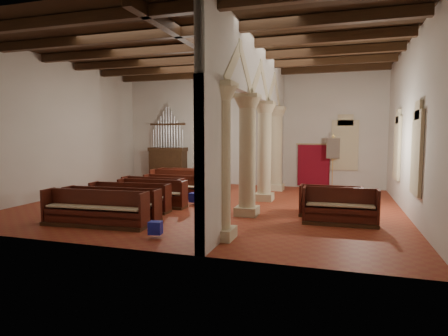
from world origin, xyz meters
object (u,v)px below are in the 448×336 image
pipe_organ (168,159)px  processional_banner (332,174)px  lectern (202,176)px  nave_pew_0 (95,214)px  aisle_pew_0 (340,212)px

pipe_organ → processional_banner: (8.96, -0.43, -0.53)m
pipe_organ → lectern: (2.04, -0.01, -0.91)m
pipe_organ → nave_pew_0: pipe_organ is taller
pipe_organ → lectern: 2.23m
processional_banner → nave_pew_0: processional_banner is taller
lectern → nave_pew_0: 9.80m
lectern → aisle_pew_0: aisle_pew_0 is taller
pipe_organ → nave_pew_0: 10.12m
lectern → aisle_pew_0: 10.38m
pipe_organ → lectern: pipe_organ is taller
pipe_organ → aisle_pew_0: pipe_organ is taller
pipe_organ → aisle_pew_0: bearing=-38.5°
processional_banner → lectern: bearing=166.3°
nave_pew_0 → aisle_pew_0: size_ratio=1.50×
pipe_organ → aisle_pew_0: (9.31, -7.41, -1.00)m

